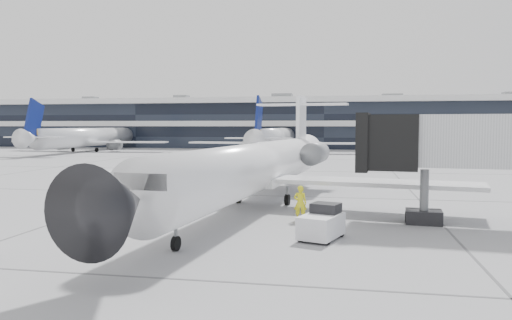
# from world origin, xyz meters

# --- Properties ---
(ground) EXTENTS (220.00, 220.00, 0.00)m
(ground) POSITION_xyz_m (0.00, 0.00, 0.00)
(ground) COLOR gray
(ground) RESTS_ON ground
(terminal) EXTENTS (170.00, 22.00, 10.00)m
(terminal) POSITION_xyz_m (0.00, 82.00, 5.00)
(terminal) COLOR black
(terminal) RESTS_ON ground
(bg_jet_left) EXTENTS (32.00, 40.00, 9.60)m
(bg_jet_left) POSITION_xyz_m (-45.00, 55.00, 0.00)
(bg_jet_left) COLOR white
(bg_jet_left) RESTS_ON ground
(bg_jet_center) EXTENTS (32.00, 40.00, 9.60)m
(bg_jet_center) POSITION_xyz_m (-8.00, 55.00, 0.00)
(bg_jet_center) COLOR white
(bg_jet_center) RESTS_ON ground
(bg_jet_right) EXTENTS (32.00, 40.00, 9.60)m
(bg_jet_right) POSITION_xyz_m (32.00, 55.00, 0.00)
(bg_jet_right) COLOR white
(bg_jet_right) RESTS_ON ground
(regional_jet) EXTENTS (26.62, 33.24, 7.67)m
(regional_jet) POSITION_xyz_m (-0.44, -5.04, 2.62)
(regional_jet) COLOR white
(regional_jet) RESTS_ON ground
(ramp_worker) EXTENTS (0.73, 0.51, 1.91)m
(ramp_worker) POSITION_xyz_m (2.65, -9.00, 0.95)
(ramp_worker) COLOR yellow
(ramp_worker) RESTS_ON ground
(baggage_tug) EXTENTS (2.16, 2.79, 1.56)m
(baggage_tug) POSITION_xyz_m (4.03, -13.12, 0.70)
(baggage_tug) COLOR white
(baggage_tug) RESTS_ON ground
(traffic_cone) EXTENTS (0.42, 0.42, 0.53)m
(traffic_cone) POSITION_xyz_m (-2.69, 14.07, 0.25)
(traffic_cone) COLOR orange
(traffic_cone) RESTS_ON ground
(far_tug) EXTENTS (1.68, 2.22, 1.26)m
(far_tug) POSITION_xyz_m (-19.19, 30.70, 0.56)
(far_tug) COLOR black
(far_tug) RESTS_ON ground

